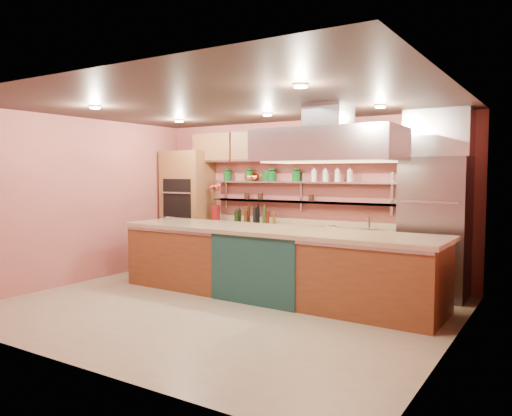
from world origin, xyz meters
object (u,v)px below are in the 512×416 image
Objects in this scene: flower_vase at (215,213)px; kitchen_scale at (332,227)px; green_canister at (267,176)px; island at (272,263)px; refrigerator at (435,228)px; copper_kettle at (255,177)px.

flower_vase is 2.43m from kitchen_scale.
green_canister is (-1.41, 0.22, 0.84)m from kitchen_scale.
island is 35.11× the size of kitchen_scale.
copper_kettle is (-3.32, 0.23, 0.74)m from refrigerator.
island is at bearing -94.13° from kitchen_scale.
copper_kettle is 0.26m from green_canister.
kitchen_scale is 1.87m from copper_kettle.
island is 2.25m from green_canister.
copper_kettle reaches higher than flower_vase.
kitchen_scale is 1.65m from green_canister.
refrigerator reaches higher than kitchen_scale.
island is 1.45m from kitchen_scale.
flower_vase is at bearing -163.87° from copper_kettle.
green_canister is (0.26, 0.00, 0.03)m from copper_kettle.
green_canister is at bearing 12.18° from flower_vase.
green_canister reaches higher than island.
kitchen_scale is at bearing 74.39° from island.
green_canister is at bearing 175.71° from refrigerator.
flower_vase is 1.27m from green_canister.
kitchen_scale is 0.79× the size of copper_kettle.
kitchen_scale is 0.72× the size of green_canister.
kitchen_scale is (-1.66, 0.01, -0.08)m from refrigerator.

